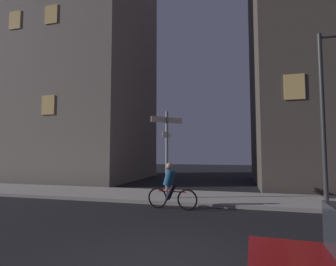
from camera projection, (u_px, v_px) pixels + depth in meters
sidewalk_kerb at (205, 198)px, 11.08m from camera, size 40.00×3.16×0.14m
signpost at (167, 146)px, 10.86m from camera, size 1.06×1.34×3.53m
street_lamp at (327, 102)px, 9.94m from camera, size 1.30×0.28×6.41m
cyclist at (171, 187)px, 9.25m from camera, size 1.82×0.36×1.61m
building_left_block at (89, 49)px, 20.90m from camera, size 8.44×8.86×20.41m
building_right_block at (328, 16)px, 16.71m from camera, size 9.23×9.91×21.24m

